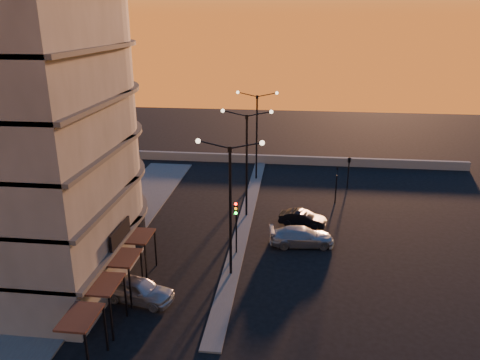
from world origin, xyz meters
name	(u,v)px	position (x,y,z in m)	size (l,w,h in m)	color
ground	(231,274)	(0.00, 0.00, 0.00)	(120.00, 120.00, 0.00)	black
sidewalk_west	(106,239)	(-10.50, 4.00, 0.06)	(5.00, 40.00, 0.12)	#4C4C49
median	(246,215)	(0.00, 10.00, 0.06)	(1.20, 36.00, 0.12)	#4C4C49
parapet	(277,160)	(2.00, 26.00, 0.50)	(44.00, 0.50, 1.00)	slate
building	(11,96)	(-14.00, 0.03, 11.91)	(14.35, 17.08, 25.00)	#635F57
streetlamp_near	(230,198)	(0.00, 0.00, 5.59)	(4.32, 0.32, 9.51)	black
streetlamp_mid	(247,155)	(0.00, 10.00, 5.59)	(4.32, 0.32, 9.51)	black
streetlamp_far	(257,129)	(0.00, 20.00, 5.59)	(4.32, 0.32, 9.51)	black
traffic_light_main	(236,219)	(0.00, 2.87, 2.89)	(0.28, 0.44, 4.25)	black
signal_east_a	(336,184)	(8.00, 14.00, 1.93)	(0.13, 0.16, 3.60)	black
signal_east_b	(349,160)	(9.50, 18.00, 3.10)	(0.42, 1.99, 3.60)	black
car_hatchback	(138,290)	(-5.26, -3.76, 0.77)	(1.83, 4.54, 1.55)	#A2A4AA
car_sedan	(302,218)	(4.89, 8.62, 0.64)	(1.35, 3.89, 1.28)	black
car_wagon	(302,236)	(4.82, 4.99, 0.72)	(2.02, 4.97, 1.44)	#95979C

